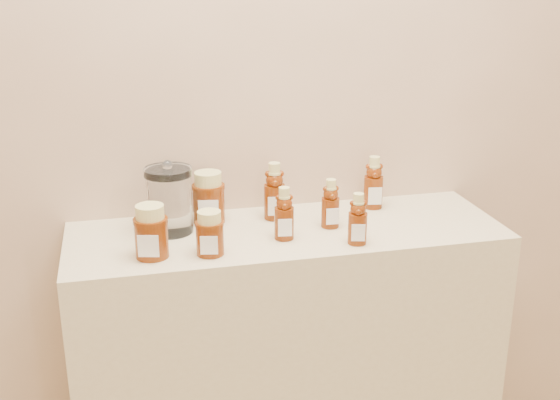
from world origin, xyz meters
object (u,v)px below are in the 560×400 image
object	(u,v)px
bear_bottle_back_left	(274,187)
bear_bottle_front_left	(284,210)
display_table	(287,370)
glass_canister	(169,197)
honey_jar_left	(151,231)

from	to	relation	value
bear_bottle_back_left	bear_bottle_front_left	distance (m)	0.16
display_table	glass_canister	world-z (taller)	glass_canister
display_table	bear_bottle_back_left	xyz separation A→B (m)	(-0.01, 0.10, 0.54)
bear_bottle_front_left	honey_jar_left	bearing A→B (deg)	-164.94
glass_canister	honey_jar_left	bearing A→B (deg)	-110.62
display_table	honey_jar_left	world-z (taller)	honey_jar_left
display_table	honey_jar_left	distance (m)	0.65
bear_bottle_back_left	honey_jar_left	bearing A→B (deg)	-144.00
honey_jar_left	bear_bottle_back_left	bearing A→B (deg)	42.91
bear_bottle_back_left	honey_jar_left	distance (m)	0.41
bear_bottle_back_left	glass_canister	size ratio (longest dim) A/B	0.95
honey_jar_left	glass_canister	world-z (taller)	glass_canister
bear_bottle_back_left	glass_canister	distance (m)	0.30
bear_bottle_back_left	bear_bottle_front_left	bearing A→B (deg)	-85.71
bear_bottle_front_left	honey_jar_left	distance (m)	0.35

